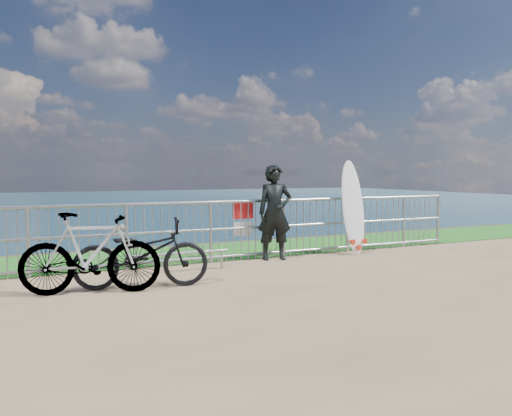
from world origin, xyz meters
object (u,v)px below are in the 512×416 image
surfboard (353,210)px  bicycle_near (141,253)px  surfer (275,213)px  bicycle_far (91,253)px

surfboard → bicycle_near: bearing=-165.4°
surfer → surfboard: surfboard is taller
surfboard → bicycle_near: (-4.52, -1.18, -0.38)m
bicycle_far → surfboard: bearing=-62.4°
surfboard → bicycle_near: size_ratio=1.01×
surfboard → bicycle_far: (-5.21, -1.24, -0.32)m
bicycle_far → bicycle_near: bearing=-70.2°
surfer → surfboard: (1.75, -0.06, -0.01)m
bicycle_near → surfer: bearing=-54.3°
surfboard → bicycle_near: surfboard is taller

